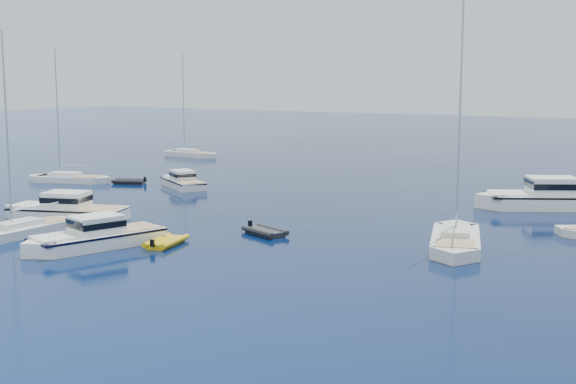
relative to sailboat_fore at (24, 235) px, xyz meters
The scene contains 12 objects.
ground 19.05m from the sailboat_fore, 33.85° to the right, with size 400.00×400.00×0.00m, color navy.
motor_cruiser_left 7.25m from the sailboat_fore, ahead, with size 3.12×10.20×2.68m, color white, non-canonical shape.
motor_cruiser_centre 6.02m from the sailboat_fore, 111.38° to the left, with size 3.27×10.69×2.81m, color white, non-canonical shape.
motor_cruiser_far_l 25.26m from the sailboat_fore, 104.34° to the left, with size 2.60×8.48×2.23m, color white, non-canonical shape.
motor_cruiser_distant 42.09m from the sailboat_fore, 47.72° to the left, with size 3.96×12.95×3.40m, color white, non-canonical shape.
sailboat_fore is the anchor object (origin of this frame).
sailboat_mid_r 29.75m from the sailboat_fore, 25.16° to the left, with size 3.05×11.73×17.25m, color silver, non-canonical shape.
sailboat_mid_l 28.18m from the sailboat_fore, 132.05° to the left, with size 2.60×9.98×14.68m, color silver, non-canonical shape.
sailboat_far_l 55.00m from the sailboat_fore, 117.47° to the left, with size 2.64×10.16×14.94m, color silver, non-canonical shape.
tender_yellow 11.05m from the sailboat_fore, 14.48° to the left, with size 2.02×3.69×0.95m, color gold, non-canonical shape.
tender_grey_near 16.93m from the sailboat_fore, 32.56° to the left, with size 2.00×3.65×0.95m, color black, non-canonical shape.
tender_grey_far 26.70m from the sailboat_fore, 118.29° to the left, with size 1.93×3.50×0.95m, color black, non-canonical shape.
Camera 1 is at (28.05, -23.95, 10.82)m, focal length 47.71 mm.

